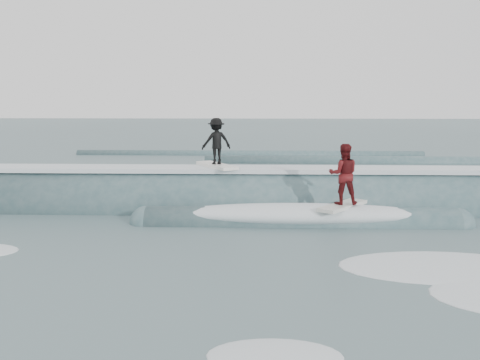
{
  "coord_description": "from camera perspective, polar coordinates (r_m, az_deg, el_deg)",
  "views": [
    {
      "loc": [
        0.56,
        -11.77,
        3.65
      ],
      "look_at": [
        0.0,
        4.61,
        1.1
      ],
      "focal_mm": 40.0,
      "sensor_mm": 36.0,
      "label": 1
    }
  ],
  "objects": [
    {
      "name": "breaking_wave",
      "position": [
        17.56,
        0.64,
        -3.05
      ],
      "size": [
        24.39,
        4.08,
        2.61
      ],
      "color": "#35535A",
      "rests_on": "ground"
    },
    {
      "name": "ground",
      "position": [
        12.34,
        -0.74,
        -8.37
      ],
      "size": [
        160.0,
        160.0,
        0.0
      ],
      "primitive_type": "plane",
      "color": "#3A5054",
      "rests_on": "ground"
    },
    {
      "name": "far_swells",
      "position": [
        29.66,
        3.11,
        1.77
      ],
      "size": [
        38.22,
        8.65,
        0.8
      ],
      "color": "#35535A",
      "rests_on": "ground"
    },
    {
      "name": "whitewater",
      "position": [
        11.69,
        17.04,
        -9.75
      ],
      "size": [
        15.72,
        7.09,
        0.1
      ],
      "color": "white",
      "rests_on": "ground"
    },
    {
      "name": "surfer_red",
      "position": [
        15.54,
        10.97,
        0.29
      ],
      "size": [
        1.67,
        1.91,
        1.84
      ],
      "color": "silver",
      "rests_on": "ground"
    },
    {
      "name": "surfer_black",
      "position": [
        17.5,
        -2.54,
        3.86
      ],
      "size": [
        1.52,
        1.99,
        1.61
      ],
      "color": "white",
      "rests_on": "ground"
    }
  ]
}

